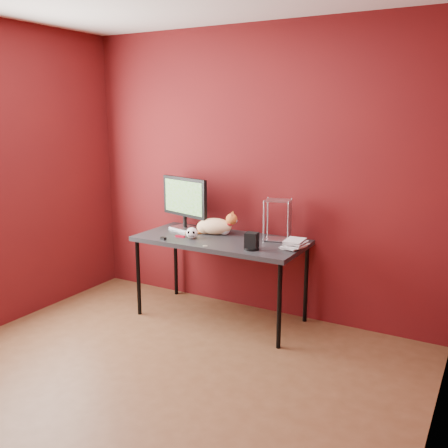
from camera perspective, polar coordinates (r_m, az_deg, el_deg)
The scene contains 11 objects.
room at distance 3.09m, azimuth -10.67°, elevation 5.05°, with size 3.52×3.52×2.61m.
desk at distance 4.43m, azimuth -0.38°, elevation -2.28°, with size 1.50×0.70×0.75m.
monitor at distance 4.71m, azimuth -4.52°, elevation 2.68°, with size 0.56×0.25×0.50m.
cat at distance 4.54m, azimuth -1.04°, elevation -0.23°, with size 0.44×0.27×0.22m.
skull_mug at distance 4.40m, azimuth -3.70°, elevation -1.02°, with size 0.10×0.11×0.10m.
speaker at distance 4.05m, azimuth 3.18°, elevation -2.03°, with size 0.12×0.12×0.14m.
book_stack at distance 4.10m, azimuth 7.46°, elevation 2.88°, with size 0.20×0.23×0.81m.
wire_rack at distance 4.34m, azimuth 6.14°, elevation 0.47°, with size 0.24×0.21×0.36m.
pocket_knife at distance 4.46m, azimuth -5.03°, elevation -1.42°, with size 0.09×0.02×0.02m, color #A30C21.
black_gadget at distance 4.39m, azimuth -6.95°, elevation -1.65°, with size 0.05×0.03×0.02m, color black.
washer at distance 4.16m, azimuth -2.18°, elevation -2.52°, with size 0.04×0.04×0.00m, color silver.
Camera 1 is at (1.97, -2.34, 1.85)m, focal length 40.00 mm.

